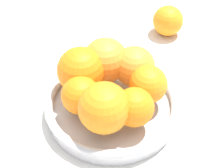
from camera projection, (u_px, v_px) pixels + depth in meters
name	position (u px, v px, depth m)	size (l,w,h in m)	color
ground_plane	(112.00, 113.00, 0.67)	(4.00, 4.00, 0.00)	silver
fruit_bowl	(112.00, 106.00, 0.66)	(0.24, 0.24, 0.03)	silver
orange_pile	(109.00, 81.00, 0.62)	(0.18, 0.19, 0.08)	orange
stray_orange	(168.00, 21.00, 0.82)	(0.07, 0.07, 0.07)	orange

